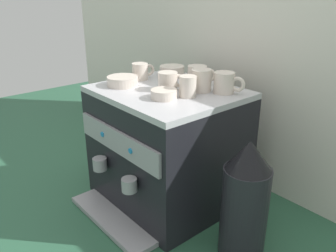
% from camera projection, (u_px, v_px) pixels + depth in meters
% --- Properties ---
extents(ground_plane, '(4.00, 4.00, 0.00)m').
position_uv_depth(ground_plane, '(168.00, 196.00, 1.56)').
color(ground_plane, '#28563D').
extents(tiled_backsplash_wall, '(2.80, 0.03, 0.95)m').
position_uv_depth(tiled_backsplash_wall, '(233.00, 77.00, 1.62)').
color(tiled_backsplash_wall, silver).
rests_on(tiled_backsplash_wall, ground_plane).
extents(espresso_machine, '(0.54, 0.59, 0.49)m').
position_uv_depth(espresso_machine, '(167.00, 146.00, 1.47)').
color(espresso_machine, black).
rests_on(espresso_machine, ground_plane).
extents(ceramic_cup_0, '(0.07, 0.10, 0.08)m').
position_uv_depth(ceramic_cup_0, '(188.00, 86.00, 1.28)').
color(ceramic_cup_0, beige).
rests_on(ceramic_cup_0, espresso_machine).
extents(ceramic_cup_1, '(0.08, 0.12, 0.08)m').
position_uv_depth(ceramic_cup_1, '(201.00, 81.00, 1.33)').
color(ceramic_cup_1, beige).
rests_on(ceramic_cup_1, espresso_machine).
extents(ceramic_cup_2, '(0.07, 0.11, 0.07)m').
position_uv_depth(ceramic_cup_2, '(141.00, 71.00, 1.51)').
color(ceramic_cup_2, beige).
rests_on(ceramic_cup_2, espresso_machine).
extents(ceramic_cup_3, '(0.11, 0.09, 0.07)m').
position_uv_depth(ceramic_cup_3, '(198.00, 75.00, 1.45)').
color(ceramic_cup_3, beige).
rests_on(ceramic_cup_3, espresso_machine).
extents(ceramic_cup_4, '(0.08, 0.11, 0.07)m').
position_uv_depth(ceramic_cup_4, '(169.00, 81.00, 1.35)').
color(ceramic_cup_4, beige).
rests_on(ceramic_cup_4, espresso_machine).
extents(ceramic_cup_5, '(0.12, 0.08, 0.08)m').
position_uv_depth(ceramic_cup_5, '(225.00, 83.00, 1.31)').
color(ceramic_cup_5, beige).
rests_on(ceramic_cup_5, espresso_machine).
extents(ceramic_bowl_0, '(0.10, 0.10, 0.03)m').
position_uv_depth(ceramic_bowl_0, '(164.00, 94.00, 1.26)').
color(ceramic_bowl_0, beige).
rests_on(ceramic_bowl_0, espresso_machine).
extents(ceramic_bowl_1, '(0.13, 0.13, 0.04)m').
position_uv_depth(ceramic_bowl_1, '(123.00, 81.00, 1.42)').
color(ceramic_bowl_1, beige).
rests_on(ceramic_bowl_1, espresso_machine).
extents(ceramic_bowl_2, '(0.11, 0.11, 0.04)m').
position_uv_depth(ceramic_bowl_2, '(172.00, 71.00, 1.57)').
color(ceramic_bowl_2, beige).
rests_on(ceramic_bowl_2, espresso_machine).
extents(coffee_grinder, '(0.16, 0.16, 0.43)m').
position_uv_depth(coffee_grinder, '(245.00, 201.00, 1.16)').
color(coffee_grinder, black).
rests_on(coffee_grinder, ground_plane).
extents(milk_pitcher, '(0.08, 0.08, 0.14)m').
position_uv_depth(milk_pitcher, '(106.00, 152.00, 1.81)').
color(milk_pitcher, '#B7B7BC').
rests_on(milk_pitcher, ground_plane).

